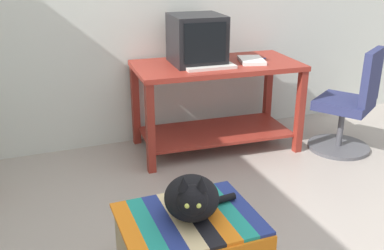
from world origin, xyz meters
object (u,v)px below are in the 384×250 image
Objects in this scene: desk at (216,91)px; office_chair at (350,108)px; tv_monitor at (197,40)px; cat at (192,198)px; keyboard at (210,67)px; book at (251,60)px.

office_chair reaches higher than desk.
cat is (-0.66, -1.62, -0.42)m from tv_monitor.
keyboard is at bearing -49.19° from office_chair.
desk is at bearing 81.65° from cat.
book is at bearing -10.00° from desk.
desk is 0.31m from keyboard.
tv_monitor reaches higher than desk.
tv_monitor reaches higher than keyboard.
book is at bearing 13.45° from keyboard.
book is at bearing -61.81° from office_chair.
office_chair reaches higher than cat.
tv_monitor is at bearing -57.22° from office_chair.
tv_monitor reaches higher than cat.
tv_monitor reaches higher than office_chair.
book is 1.87m from cat.
book reaches higher than keyboard.
tv_monitor is 1.59× the size of book.
book is (0.28, -0.07, 0.25)m from desk.
tv_monitor is 1.80m from cat.
book reaches higher than desk.
keyboard is (-0.12, -0.14, 0.25)m from desk.
office_chair is (1.02, -0.47, -0.12)m from desk.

